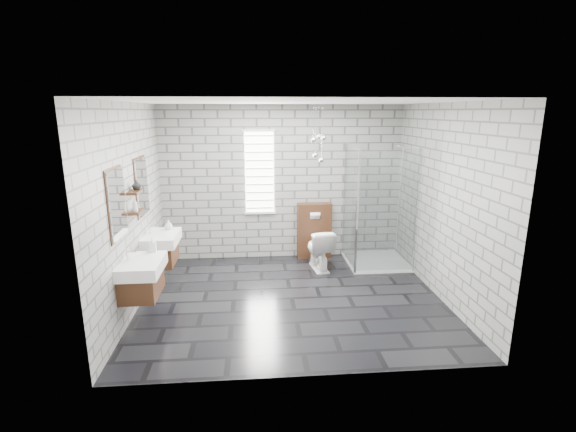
{
  "coord_description": "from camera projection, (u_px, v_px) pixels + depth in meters",
  "views": [
    {
      "loc": [
        -0.51,
        -5.43,
        2.58
      ],
      "look_at": [
        -0.02,
        0.35,
        1.12
      ],
      "focal_mm": 26.0,
      "sensor_mm": 36.0,
      "label": 1
    }
  ],
  "objects": [
    {
      "name": "flush_plate",
      "position": [
        315.0,
        216.0,
        7.32
      ],
      "size": [
        0.18,
        0.01,
        0.12
      ],
      "primitive_type": "cube",
      "color": "silver",
      "rests_on": "cistern_panel"
    },
    {
      "name": "wall_right",
      "position": [
        443.0,
        203.0,
        5.77
      ],
      "size": [
        0.02,
        3.6,
        2.7
      ],
      "primitive_type": "cube",
      "color": "gray",
      "rests_on": "floor"
    },
    {
      "name": "cistern_panel",
      "position": [
        314.0,
        231.0,
        7.49
      ],
      "size": [
        0.6,
        0.2,
        1.0
      ],
      "primitive_type": "cube",
      "color": "#472715",
      "rests_on": "floor"
    },
    {
      "name": "soap_bottle_a",
      "position": [
        152.0,
        245.0,
        5.27
      ],
      "size": [
        0.09,
        0.1,
        0.19
      ],
      "primitive_type": "imported",
      "rotation": [
        0.0,
        0.0,
        0.11
      ],
      "color": "#B2B2B2",
      "rests_on": "vanity_left"
    },
    {
      "name": "vase",
      "position": [
        137.0,
        185.0,
        5.39
      ],
      "size": [
        0.12,
        0.12,
        0.12
      ],
      "primitive_type": "imported",
      "rotation": [
        0.0,
        0.0,
        -0.01
      ],
      "color": "#B2B2B2",
      "rests_on": "shelf_upper"
    },
    {
      "name": "floor",
      "position": [
        292.0,
        299.0,
        5.93
      ],
      "size": [
        4.2,
        3.6,
        0.02
      ],
      "primitive_type": "cube",
      "color": "black",
      "rests_on": "ground"
    },
    {
      "name": "shelf_upper",
      "position": [
        134.0,
        192.0,
        5.32
      ],
      "size": [
        0.14,
        0.3,
        0.03
      ],
      "primitive_type": "cube",
      "color": "#472715",
      "rests_on": "wall_left"
    },
    {
      "name": "pendant_cluster",
      "position": [
        318.0,
        145.0,
        6.79
      ],
      "size": [
        0.27,
        0.24,
        0.93
      ],
      "color": "silver",
      "rests_on": "ceiling"
    },
    {
      "name": "shelf_lower",
      "position": [
        136.0,
        212.0,
        5.39
      ],
      "size": [
        0.14,
        0.3,
        0.03
      ],
      "primitive_type": "cube",
      "color": "#472715",
      "rests_on": "wall_left"
    },
    {
      "name": "wall_front",
      "position": [
        310.0,
        249.0,
        3.85
      ],
      "size": [
        4.2,
        0.02,
        2.7
      ],
      "primitive_type": "cube",
      "color": "gray",
      "rests_on": "floor"
    },
    {
      "name": "shower_enclosure",
      "position": [
        373.0,
        237.0,
        7.07
      ],
      "size": [
        1.0,
        1.0,
        2.03
      ],
      "color": "white",
      "rests_on": "floor"
    },
    {
      "name": "soap_bottle_b",
      "position": [
        169.0,
        225.0,
        6.27
      ],
      "size": [
        0.13,
        0.13,
        0.15
      ],
      "primitive_type": "imported",
      "rotation": [
        0.0,
        0.0,
        0.17
      ],
      "color": "#B2B2B2",
      "rests_on": "vanity_right"
    },
    {
      "name": "window",
      "position": [
        259.0,
        172.0,
        7.23
      ],
      "size": [
        0.56,
        0.05,
        1.48
      ],
      "color": "white",
      "rests_on": "wall_back"
    },
    {
      "name": "soap_bottle_c",
      "position": [
        135.0,
        205.0,
        5.3
      ],
      "size": [
        0.09,
        0.09,
        0.18
      ],
      "primitive_type": "imported",
      "rotation": [
        0.0,
        0.0,
        -0.37
      ],
      "color": "#B2B2B2",
      "rests_on": "shelf_lower"
    },
    {
      "name": "wall_left",
      "position": [
        131.0,
        209.0,
        5.42
      ],
      "size": [
        0.02,
        3.6,
        2.7
      ],
      "primitive_type": "cube",
      "color": "gray",
      "rests_on": "floor"
    },
    {
      "name": "wall_back",
      "position": [
        282.0,
        183.0,
        7.34
      ],
      "size": [
        4.2,
        0.02,
        2.7
      ],
      "primitive_type": "cube",
      "color": "gray",
      "rests_on": "floor"
    },
    {
      "name": "vanity_right",
      "position": [
        159.0,
        240.0,
        6.09
      ],
      "size": [
        0.47,
        0.7,
        1.57
      ],
      "color": "#472715",
      "rests_on": "wall_left"
    },
    {
      "name": "toilet",
      "position": [
        319.0,
        249.0,
        6.98
      ],
      "size": [
        0.47,
        0.72,
        0.69
      ],
      "primitive_type": "imported",
      "rotation": [
        0.0,
        0.0,
        3.27
      ],
      "color": "white",
      "rests_on": "floor"
    },
    {
      "name": "vanity_left",
      "position": [
        139.0,
        268.0,
        5.01
      ],
      "size": [
        0.47,
        0.7,
        1.57
      ],
      "color": "#472715",
      "rests_on": "wall_left"
    },
    {
      "name": "ceiling",
      "position": [
        292.0,
        101.0,
        5.26
      ],
      "size": [
        4.2,
        3.6,
        0.02
      ],
      "primitive_type": "cube",
      "color": "white",
      "rests_on": "wall_back"
    }
  ]
}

